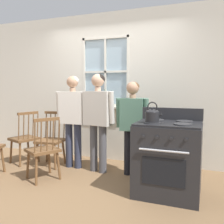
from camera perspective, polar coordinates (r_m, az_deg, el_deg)
name	(u,v)px	position (r m, az deg, el deg)	size (l,w,h in m)	color
ground_plane	(76,186)	(3.62, -8.32, -16.45)	(16.00, 16.00, 0.00)	brown
wall_back	(113,88)	(4.61, 0.12, 5.43)	(6.40, 0.16, 2.70)	silver
chair_by_window	(43,150)	(3.83, -15.43, -8.46)	(0.56, 0.56, 0.93)	brown
chair_center_cluster	(25,139)	(4.75, -19.36, -5.82)	(0.52, 0.53, 0.93)	brown
chair_near_stove	(51,141)	(4.47, -13.77, -6.38)	(0.45, 0.44, 0.93)	brown
person_elderly_left	(73,113)	(4.21, -8.92, -0.20)	(0.59, 0.22, 1.54)	#2D3347
person_teen_center	(98,113)	(3.95, -3.22, -0.15)	(0.61, 0.28, 1.57)	#4C4C51
person_adult_right	(132,120)	(3.81, 4.70, -1.86)	(0.51, 0.22, 1.44)	black
stove	(168,158)	(3.27, 12.63, -10.21)	(0.80, 0.68, 1.08)	#232326
kettle	(152,115)	(3.06, 9.19, -0.69)	(0.21, 0.17, 0.25)	black
potted_plant	(104,100)	(4.58, -1.73, 2.75)	(0.13, 0.11, 0.33)	#42474C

